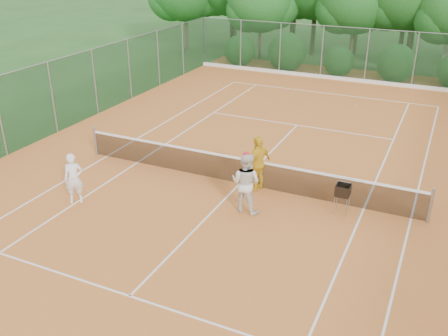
# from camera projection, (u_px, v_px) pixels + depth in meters

# --- Properties ---
(ground) EXTENTS (120.00, 120.00, 0.00)m
(ground) POSITION_uv_depth(u_px,v_px,m) (240.00, 184.00, 16.76)
(ground) COLOR #214B1A
(ground) RESTS_ON ground
(clay_court) EXTENTS (18.00, 36.00, 0.02)m
(clay_court) POSITION_uv_depth(u_px,v_px,m) (240.00, 184.00, 16.75)
(clay_court) COLOR #C66E2D
(clay_court) RESTS_ON ground
(tennis_net) EXTENTS (11.97, 0.10, 1.10)m
(tennis_net) POSITION_uv_depth(u_px,v_px,m) (240.00, 170.00, 16.53)
(tennis_net) COLOR gray
(tennis_net) RESTS_ON clay_court
(player_white) EXTENTS (0.70, 0.65, 1.60)m
(player_white) POSITION_uv_depth(u_px,v_px,m) (74.00, 179.00, 15.29)
(player_white) COLOR white
(player_white) RESTS_ON clay_court
(player_center_grp) EXTENTS (0.96, 0.77, 1.91)m
(player_center_grp) POSITION_uv_depth(u_px,v_px,m) (246.00, 182.00, 14.71)
(player_center_grp) COLOR silver
(player_center_grp) RESTS_ON clay_court
(player_yellow) EXTENTS (0.77, 1.17, 1.86)m
(player_yellow) POSITION_uv_depth(u_px,v_px,m) (258.00, 163.00, 16.01)
(player_yellow) COLOR gold
(player_yellow) RESTS_ON clay_court
(ball_hopper) EXTENTS (0.41, 0.41, 0.93)m
(ball_hopper) POSITION_uv_depth(u_px,v_px,m) (343.00, 191.00, 14.68)
(ball_hopper) COLOR gray
(ball_hopper) RESTS_ON clay_court
(stray_ball_a) EXTENTS (0.07, 0.07, 0.07)m
(stray_ball_a) POSITION_uv_depth(u_px,v_px,m) (249.00, 91.00, 26.87)
(stray_ball_a) COLOR #D5E936
(stray_ball_a) RESTS_ON clay_court
(stray_ball_b) EXTENTS (0.07, 0.07, 0.07)m
(stray_ball_b) POSITION_uv_depth(u_px,v_px,m) (292.00, 95.00, 26.18)
(stray_ball_b) COLOR #C8DA32
(stray_ball_b) RESTS_ON clay_court
(stray_ball_c) EXTENTS (0.07, 0.07, 0.07)m
(stray_ball_c) POSITION_uv_depth(u_px,v_px,m) (356.00, 106.00, 24.49)
(stray_ball_c) COLOR yellow
(stray_ball_c) RESTS_ON clay_court
(court_markings) EXTENTS (11.03, 23.83, 0.01)m
(court_markings) POSITION_uv_depth(u_px,v_px,m) (240.00, 184.00, 16.75)
(court_markings) COLOR white
(court_markings) RESTS_ON clay_court
(fence_back) EXTENTS (18.07, 0.07, 3.00)m
(fence_back) POSITION_uv_depth(u_px,v_px,m) (344.00, 54.00, 28.47)
(fence_back) COLOR #19381E
(fence_back) RESTS_ON clay_court
(fence_left) EXTENTS (0.07, 33.07, 3.00)m
(fence_left) POSITION_uv_depth(u_px,v_px,m) (0.00, 118.00, 18.34)
(fence_left) COLOR #19381E
(fence_left) RESTS_ON clay_court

